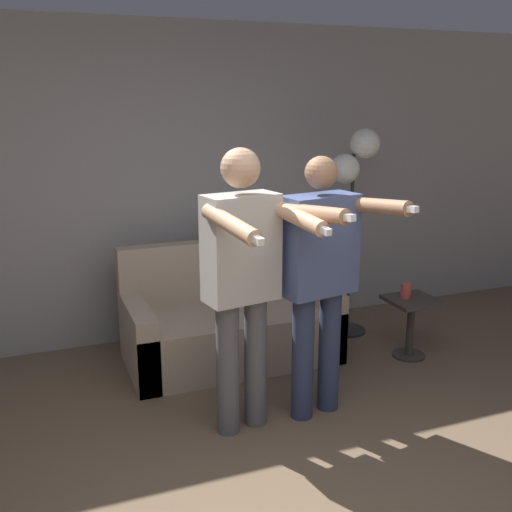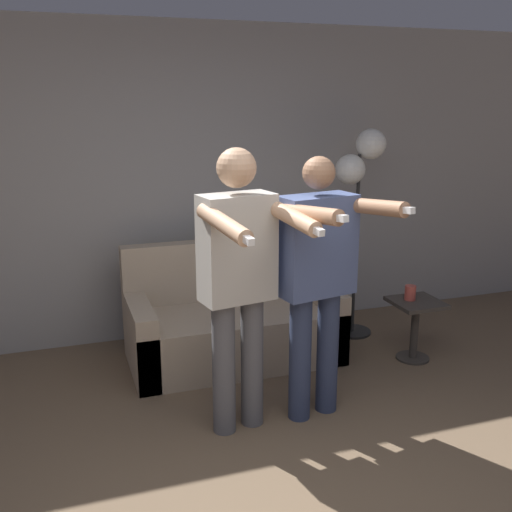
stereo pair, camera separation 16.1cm
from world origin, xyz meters
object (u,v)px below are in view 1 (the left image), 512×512
person_left (243,274)px  cup (406,291)px  couch (230,324)px  floor_lamp (354,172)px  person_right (320,270)px  cat (230,228)px  side_table (411,316)px

person_left → cup: bearing=10.2°
couch → floor_lamp: floor_lamp is taller
person_right → cat: bearing=85.4°
couch → floor_lamp: size_ratio=0.91×
side_table → floor_lamp: bearing=106.4°
floor_lamp → person_right: bearing=-127.5°
cup → side_table: bearing=-47.0°
couch → person_left: bearing=-104.2°
cat → side_table: cat is taller
person_right → cat: person_right is taller
person_left → cup: 1.73m
person_right → floor_lamp: size_ratio=0.95×
couch → person_left: size_ratio=0.93×
couch → side_table: size_ratio=3.33×
person_left → cat: bearing=64.4°
cat → side_table: size_ratio=0.84×
person_left → floor_lamp: 1.88m
couch → floor_lamp: (1.15, 0.15, 1.12)m
floor_lamp → cup: size_ratio=15.39×
person_right → floor_lamp: floor_lamp is taller
person_left → cat: size_ratio=4.26×
couch → side_table: bearing=-20.2°
couch → person_left: (-0.26, -1.03, 0.72)m
cat → floor_lamp: 1.13m
person_right → floor_lamp: bearing=41.8°
person_right → side_table: 1.37m
floor_lamp → side_table: bearing=-73.6°
floor_lamp → side_table: (0.19, -0.64, -1.07)m
cat → cup: 1.48m
person_right → cat: 1.32m
person_left → side_table: bearing=8.5°
cup → cat: bearing=148.2°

